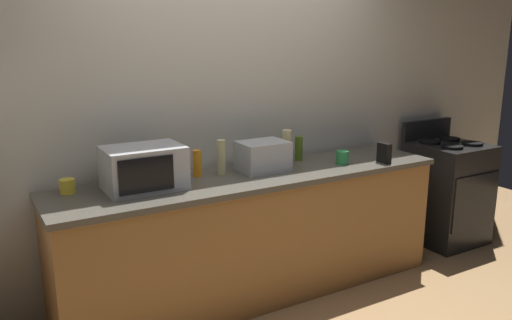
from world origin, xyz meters
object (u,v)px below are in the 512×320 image
bottle_dish_soap (197,163)px  mug_yellow (67,186)px  toaster_oven (263,156)px  bottle_vinegar (221,157)px  stove_range (446,192)px  microwave (144,168)px  bottle_olive_oil (299,148)px  mug_green (342,157)px  bottle_hand_soap (287,147)px  cordless_phone (384,153)px

bottle_dish_soap → mug_yellow: bearing=176.8°
toaster_oven → bottle_vinegar: (-0.30, 0.05, 0.02)m
stove_range → microwave: size_ratio=2.25×
microwave → bottle_olive_oil: size_ratio=2.57×
toaster_oven → bottle_vinegar: size_ratio=1.39×
bottle_dish_soap → toaster_oven: bearing=-10.9°
mug_green → mug_yellow: size_ratio=1.09×
stove_range → bottle_olive_oil: 1.61m
microwave → bottle_vinegar: (0.57, 0.06, -0.01)m
stove_range → mug_green: stove_range is taller
bottle_olive_oil → microwave: bearing=-173.9°
stove_range → mug_yellow: size_ratio=11.65×
mug_yellow → microwave: bearing=-19.0°
stove_range → bottle_dish_soap: bottle_dish_soap is taller
bottle_hand_soap → mug_yellow: bottle_hand_soap is taller
mug_yellow → mug_green: bearing=-8.2°
bottle_vinegar → mug_green: size_ratio=2.41×
bottle_olive_oil → toaster_oven: bearing=-162.8°
microwave → bottle_dish_soap: 0.42m
toaster_oven → bottle_dish_soap: bearing=169.1°
microwave → bottle_olive_oil: (1.27, 0.13, -0.04)m
bottle_olive_oil → bottle_vinegar: bottle_vinegar is taller
bottle_hand_soap → mug_green: (0.34, -0.23, -0.08)m
stove_range → cordless_phone: stove_range is taller
microwave → cordless_phone: microwave is taller
cordless_phone → mug_yellow: 2.25m
stove_range → toaster_oven: size_ratio=3.18×
toaster_oven → cordless_phone: toaster_oven is taller
microwave → bottle_hand_soap: (1.14, 0.11, -0.01)m
toaster_oven → mug_yellow: 1.31m
bottle_vinegar → bottle_dish_soap: size_ratio=1.34×
microwave → mug_green: (1.48, -0.13, -0.08)m
bottle_olive_oil → mug_yellow: (-1.70, 0.01, -0.05)m
mug_green → microwave: bearing=175.2°
microwave → toaster_oven: 0.87m
cordless_phone → microwave: bearing=172.3°
stove_range → toaster_oven: bearing=178.2°
cordless_phone → toaster_oven: bearing=164.1°
mug_green → mug_yellow: 1.93m
stove_range → cordless_phone: size_ratio=7.20×
cordless_phone → bottle_dish_soap: size_ratio=0.82×
mug_yellow → toaster_oven: bearing=-6.0°
bottle_dish_soap → microwave: bearing=-165.9°
stove_range → bottle_olive_oil: size_ratio=5.79×
stove_range → bottle_hand_soap: 1.74m
toaster_oven → mug_green: (0.61, -0.14, -0.05)m
toaster_oven → microwave: bearing=-179.2°
toaster_oven → mug_green: 0.63m
stove_range → mug_green: (-1.30, -0.08, 0.49)m
stove_range → microwave: 2.84m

